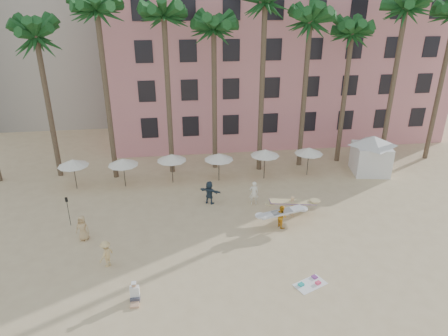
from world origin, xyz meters
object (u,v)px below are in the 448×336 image
pink_hotel (274,62)px  cabana (372,151)px  carrier_white (282,215)px  carrier_yellow (292,204)px

pink_hotel → cabana: size_ratio=6.69×
carrier_white → cabana: bearing=37.6°
cabana → carrier_yellow: bearing=-144.4°
pink_hotel → cabana: pink_hotel is taller
pink_hotel → carrier_yellow: 21.64m
pink_hotel → carrier_yellow: pink_hotel is taller
cabana → carrier_white: 13.20m
carrier_yellow → carrier_white: 1.88m
cabana → carrier_white: (-10.42, -8.03, -1.17)m
pink_hotel → carrier_white: pink_hotel is taller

